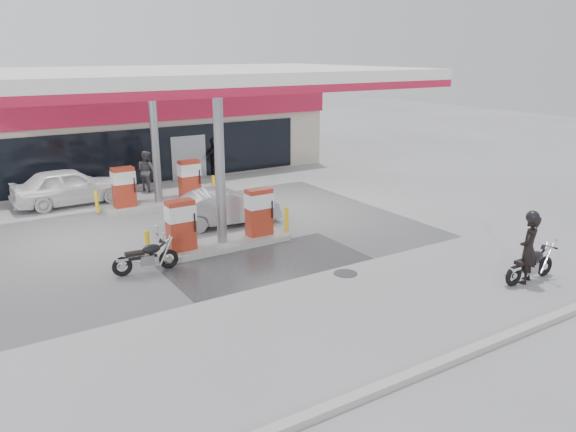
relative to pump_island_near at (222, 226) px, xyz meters
The scene contains 15 objects.
ground 2.12m from the pump_island_near, 90.00° to the right, with size 90.00×90.00×0.00m, color gray.
wet_patch 2.18m from the pump_island_near, 75.96° to the right, with size 6.00×3.00×0.00m, color #4C4C4F.
drain_cover 4.53m from the pump_island_near, 63.43° to the right, with size 0.70×0.70×0.01m, color #38383A.
kerb 9.02m from the pump_island_near, 90.00° to the right, with size 28.00×0.25×0.15m, color gray.
store_building 14.00m from the pump_island_near, 89.98° to the left, with size 22.00×8.22×4.00m.
canopy 5.46m from the pump_island_near, 90.00° to the left, with size 16.00×10.02×5.51m.
pump_island_near is the anchor object (origin of this frame).
pump_island_far 6.00m from the pump_island_near, 90.00° to the left, with size 5.14×1.30×1.78m.
main_motorcycle 9.37m from the pump_island_near, 49.79° to the right, with size 1.97×0.76×1.01m.
biker_main 9.25m from the pump_island_near, 50.72° to the right, with size 0.71×0.47×1.94m, color black.
parked_motorcycle 2.93m from the pump_island_near, 164.08° to the right, with size 1.94×0.74×0.99m.
sedan_white 8.74m from the pump_island_near, 110.29° to the left, with size 1.84×4.58×1.56m, color white.
attendant 8.82m from the pump_island_near, 86.90° to the left, with size 0.90×0.70×1.86m, color #505054.
hatchback_silver 2.51m from the pump_island_near, 61.41° to the left, with size 1.40×4.02×1.32m, color #A8AAB0.
biker_walking 10.74m from the pump_island_near, 65.84° to the left, with size 1.10×0.46×1.88m, color black.
Camera 1 is at (-7.48, -13.88, 6.21)m, focal length 35.00 mm.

